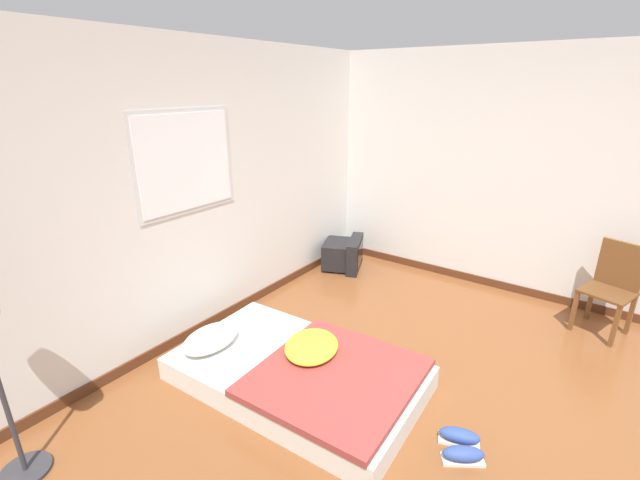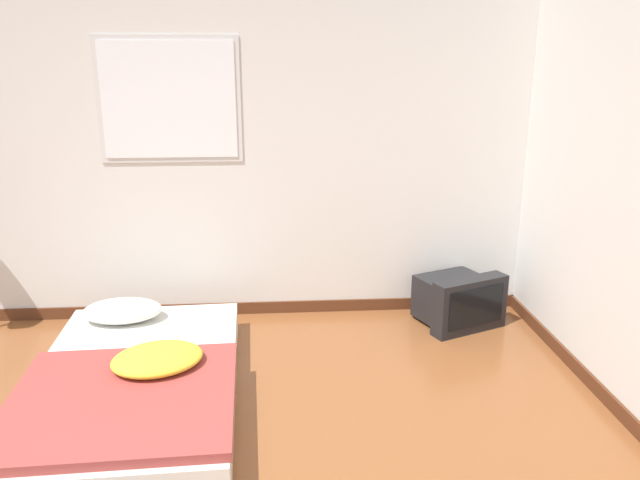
% 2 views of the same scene
% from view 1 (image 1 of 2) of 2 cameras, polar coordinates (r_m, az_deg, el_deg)
% --- Properties ---
extents(ground_plane, '(20.00, 20.00, 0.00)m').
position_cam_1_polar(ground_plane, '(3.17, 18.77, -25.56)').
color(ground_plane, brown).
extents(wall_back, '(7.60, 0.08, 2.60)m').
position_cam_1_polar(wall_back, '(3.86, -17.61, 5.23)').
color(wall_back, silver).
rests_on(wall_back, ground_plane).
extents(wall_right, '(0.08, 7.46, 2.60)m').
position_cam_1_polar(wall_right, '(4.96, 29.75, 6.64)').
color(wall_right, silver).
rests_on(wall_right, ground_plane).
extents(mattress_bed, '(1.20, 1.93, 0.33)m').
position_cam_1_polar(mattress_bed, '(3.47, -3.03, -16.98)').
color(mattress_bed, silver).
rests_on(mattress_bed, ground_plane).
extents(crt_tv, '(0.66, 0.62, 0.39)m').
position_cam_1_polar(crt_tv, '(5.44, 3.25, -1.84)').
color(crt_tv, black).
rests_on(crt_tv, ground_plane).
extents(wooden_chair, '(0.50, 0.50, 0.87)m').
position_cam_1_polar(wooden_chair, '(4.81, 34.51, -4.63)').
color(wooden_chair, brown).
rests_on(wooden_chair, ground_plane).
extents(sneaker_pair, '(0.34, 0.35, 0.10)m').
position_cam_1_polar(sneaker_pair, '(3.16, 18.32, -24.56)').
color(sneaker_pair, silver).
rests_on(sneaker_pair, ground_plane).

